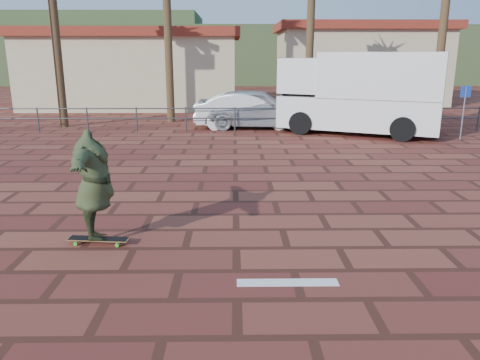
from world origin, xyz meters
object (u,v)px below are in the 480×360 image
campervan (361,92)px  car_white (247,111)px  longboard (98,239)px  skateboarder (94,185)px  car_silver (256,108)px

campervan → car_white: campervan is taller
longboard → car_white: (2.83, 12.79, 0.67)m
skateboarder → campervan: 13.42m
skateboarder → car_silver: size_ratio=0.45×
longboard → skateboarder: skateboarder is taller
longboard → car_white: size_ratio=0.23×
longboard → car_white: bearing=83.3°
campervan → car_white: 4.77m
skateboarder → campervan: campervan is taller
car_silver → car_white: 0.39m
longboard → car_silver: size_ratio=0.21×
longboard → skateboarder: size_ratio=0.46×
skateboarder → campervan: bearing=-43.4°
longboard → skateboarder: (-0.00, -0.00, 0.93)m
skateboarder → car_silver: skateboarder is taller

